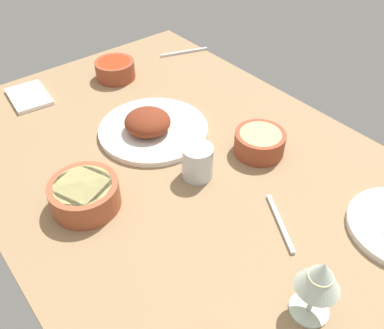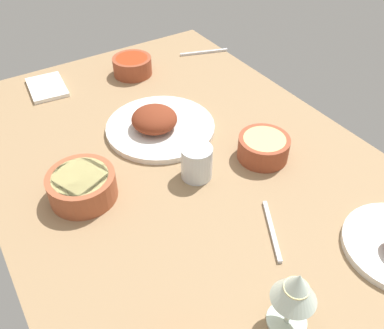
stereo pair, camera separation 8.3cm
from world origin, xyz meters
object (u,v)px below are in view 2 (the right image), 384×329
at_px(bowl_sauce, 132,65).
at_px(bowl_potatoes, 82,185).
at_px(bowl_pasta, 263,147).
at_px(wine_glass, 296,290).
at_px(fork_loose, 272,230).
at_px(plate_far_side, 158,124).
at_px(spoon_loose, 204,52).
at_px(folded_napkin, 47,87).
at_px(water_tumbler, 196,163).

bearing_deg(bowl_sauce, bowl_potatoes, 142.31).
relative_size(bowl_pasta, wine_glass, 0.91).
distance_m(bowl_sauce, fork_loose, 0.76).
bearing_deg(plate_far_side, wine_glass, 172.15).
xyz_separation_m(bowl_sauce, spoon_loose, (-0.00, -0.28, -0.03)).
bearing_deg(wine_glass, bowl_potatoes, 20.97).
distance_m(plate_far_side, folded_napkin, 0.42).
height_order(bowl_pasta, folded_napkin, bowl_pasta).
bearing_deg(bowl_pasta, fork_loose, 144.79).
distance_m(wine_glass, water_tumbler, 0.40).
xyz_separation_m(plate_far_side, water_tumbler, (-0.21, 0.01, 0.02)).
relative_size(water_tumbler, fork_loose, 0.52).
height_order(plate_far_side, folded_napkin, plate_far_side).
xyz_separation_m(plate_far_side, wine_glass, (-0.60, 0.08, 0.08)).
distance_m(bowl_sauce, folded_napkin, 0.28).
relative_size(plate_far_side, bowl_potatoes, 1.94).
relative_size(plate_far_side, bowl_pasta, 2.32).
distance_m(plate_far_side, bowl_pasta, 0.29).
bearing_deg(water_tumbler, wine_glass, 169.93).
relative_size(bowl_sauce, spoon_loose, 0.72).
bearing_deg(plate_far_side, bowl_potatoes, 115.67).
bearing_deg(bowl_pasta, plate_far_side, 34.96).
bearing_deg(bowl_potatoes, plate_far_side, -64.33).
distance_m(bowl_pasta, bowl_potatoes, 0.45).
height_order(bowl_pasta, wine_glass, wine_glass).
height_order(bowl_potatoes, wine_glass, wine_glass).
relative_size(bowl_pasta, bowl_sauce, 1.02).
height_order(plate_far_side, bowl_potatoes, plate_far_side).
bearing_deg(folded_napkin, plate_far_side, -153.45).
distance_m(bowl_sauce, wine_glass, 0.94).
height_order(plate_far_side, fork_loose, plate_far_side).
relative_size(plate_far_side, water_tumbler, 3.53).
bearing_deg(bowl_pasta, bowl_sauce, 8.75).
relative_size(bowl_pasta, water_tumbler, 1.52).
bearing_deg(wine_glass, folded_napkin, 6.20).
bearing_deg(fork_loose, bowl_potatoes, 72.75).
distance_m(bowl_pasta, wine_glass, 0.45).
xyz_separation_m(bowl_sauce, wine_glass, (-0.92, 0.16, 0.07)).
distance_m(water_tumbler, spoon_loose, 0.65).
distance_m(bowl_pasta, water_tumbler, 0.18).
relative_size(folded_napkin, spoon_loose, 0.88).
xyz_separation_m(bowl_pasta, fork_loose, (-0.20, 0.14, -0.03)).
distance_m(wine_glass, fork_loose, 0.22).
bearing_deg(wine_glass, bowl_pasta, -34.50).
height_order(water_tumbler, folded_napkin, water_tumbler).
relative_size(bowl_pasta, spoon_loose, 0.74).
xyz_separation_m(folded_napkin, fork_loose, (-0.82, -0.22, -0.00)).
height_order(bowl_sauce, water_tumbler, water_tumbler).
bearing_deg(bowl_potatoes, wine_glass, -159.03).
relative_size(water_tumbler, folded_napkin, 0.55).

